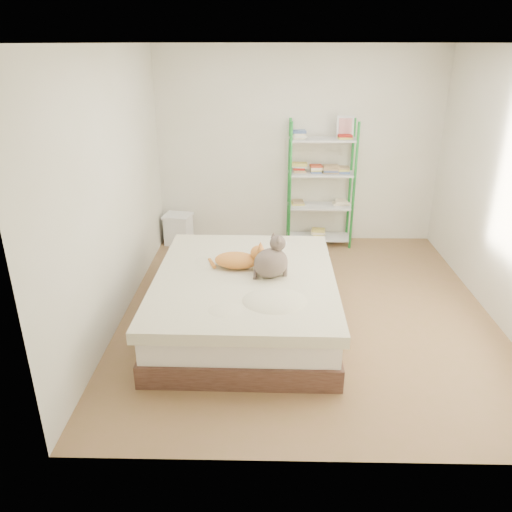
{
  "coord_description": "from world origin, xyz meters",
  "views": [
    {
      "loc": [
        -0.43,
        -4.65,
        2.61
      ],
      "look_at": [
        -0.53,
        -0.03,
        0.62
      ],
      "focal_mm": 35.0,
      "sensor_mm": 36.0,
      "label": 1
    }
  ],
  "objects_px": {
    "shelf_unit": "(321,183)",
    "bed": "(245,300)",
    "white_bin": "(178,229)",
    "orange_cat": "(236,258)",
    "cardboard_box": "(307,267)",
    "grey_cat": "(271,257)"
  },
  "relations": [
    {
      "from": "orange_cat",
      "to": "white_bin",
      "type": "bearing_deg",
      "value": 120.3
    },
    {
      "from": "shelf_unit",
      "to": "cardboard_box",
      "type": "xyz_separation_m",
      "value": [
        -0.25,
        -1.15,
        -0.72
      ]
    },
    {
      "from": "bed",
      "to": "orange_cat",
      "type": "relative_size",
      "value": 4.28
    },
    {
      "from": "white_bin",
      "to": "shelf_unit",
      "type": "bearing_deg",
      "value": 0.91
    },
    {
      "from": "bed",
      "to": "grey_cat",
      "type": "distance_m",
      "value": 0.54
    },
    {
      "from": "orange_cat",
      "to": "white_bin",
      "type": "distance_m",
      "value": 2.26
    },
    {
      "from": "grey_cat",
      "to": "shelf_unit",
      "type": "height_order",
      "value": "shelf_unit"
    },
    {
      "from": "grey_cat",
      "to": "white_bin",
      "type": "xyz_separation_m",
      "value": [
        -1.27,
        2.21,
        -0.54
      ]
    },
    {
      "from": "bed",
      "to": "cardboard_box",
      "type": "height_order",
      "value": "bed"
    },
    {
      "from": "shelf_unit",
      "to": "cardboard_box",
      "type": "bearing_deg",
      "value": -102.19
    },
    {
      "from": "cardboard_box",
      "to": "shelf_unit",
      "type": "bearing_deg",
      "value": 102.3
    },
    {
      "from": "shelf_unit",
      "to": "grey_cat",
      "type": "bearing_deg",
      "value": -107.08
    },
    {
      "from": "shelf_unit",
      "to": "white_bin",
      "type": "bearing_deg",
      "value": -179.09
    },
    {
      "from": "bed",
      "to": "shelf_unit",
      "type": "relative_size",
      "value": 1.25
    },
    {
      "from": "grey_cat",
      "to": "white_bin",
      "type": "relative_size",
      "value": 0.98
    },
    {
      "from": "shelf_unit",
      "to": "bed",
      "type": "bearing_deg",
      "value": -112.93
    },
    {
      "from": "bed",
      "to": "white_bin",
      "type": "bearing_deg",
      "value": 115.79
    },
    {
      "from": "orange_cat",
      "to": "cardboard_box",
      "type": "xyz_separation_m",
      "value": [
        0.78,
        0.9,
        -0.49
      ]
    },
    {
      "from": "orange_cat",
      "to": "shelf_unit",
      "type": "height_order",
      "value": "shelf_unit"
    },
    {
      "from": "white_bin",
      "to": "orange_cat",
      "type": "bearing_deg",
      "value": -65.24
    },
    {
      "from": "orange_cat",
      "to": "shelf_unit",
      "type": "bearing_deg",
      "value": 68.87
    },
    {
      "from": "bed",
      "to": "cardboard_box",
      "type": "relative_size",
      "value": 3.82
    }
  ]
}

